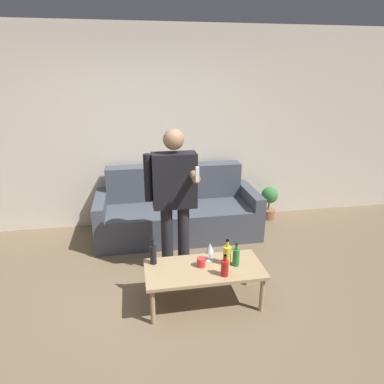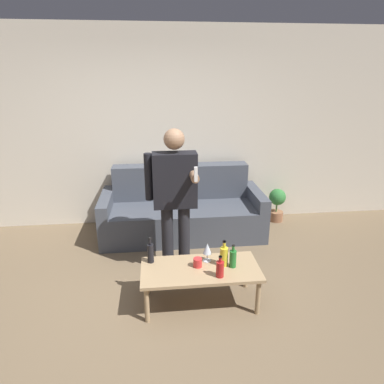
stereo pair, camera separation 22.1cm
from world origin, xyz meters
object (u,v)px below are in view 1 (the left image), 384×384
Objects in this scene: couch at (177,211)px; bottle_orange at (153,254)px; person_standing_front at (174,193)px; coffee_table at (204,272)px.

couch is 8.23× the size of bottle_orange.
couch is 1.35× the size of person_standing_front.
couch is at bearing 80.83° from person_standing_front.
couch is at bearing 91.60° from coffee_table.
couch is 1.47m from bottle_orange.
person_standing_front is at bearing 60.02° from bottle_orange.
coffee_table is 0.87m from person_standing_front.
person_standing_front is at bearing 107.55° from coffee_table.
coffee_table is at bearing -88.40° from couch.
bottle_orange is at bearing -119.98° from person_standing_front.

